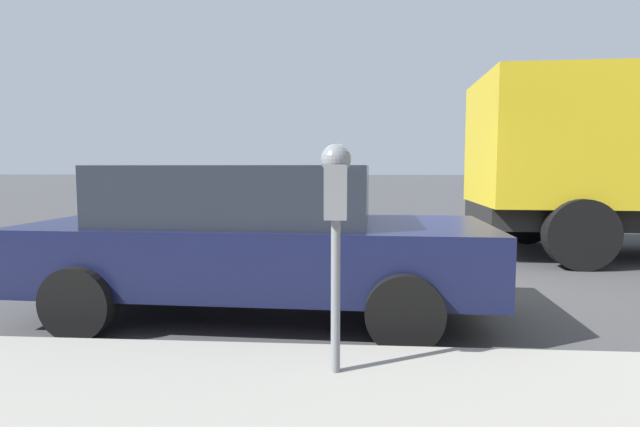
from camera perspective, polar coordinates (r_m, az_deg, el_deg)
The scene contains 3 objects.
ground_plane at distance 6.00m, azimuth 5.36°, elevation -9.10°, with size 220.00×220.00×0.00m, color #424244.
parking_meter at distance 3.12m, azimuth 1.82°, elevation 1.59°, with size 0.21×0.19×1.46m.
car_navy at distance 5.08m, azimuth -7.45°, elevation -2.64°, with size 2.17×4.56×1.50m.
Camera 1 is at (-5.81, 0.14, 1.48)m, focal length 28.00 mm.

